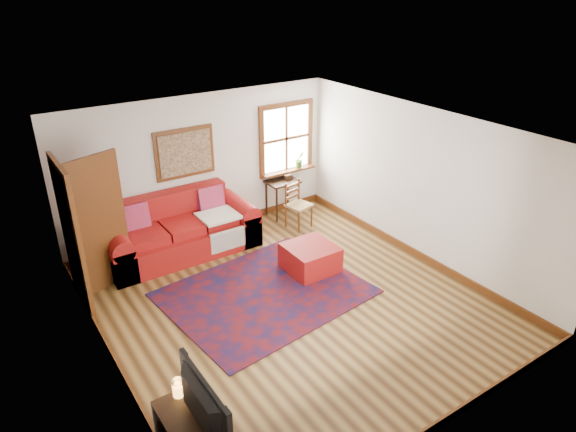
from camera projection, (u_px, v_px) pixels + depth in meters
ground at (290, 302)px, 7.39m from camera, size 5.50×5.50×0.00m
room_envelope at (289, 196)px, 6.69m from camera, size 5.04×5.54×2.52m
window at (288, 146)px, 9.74m from camera, size 1.18×0.20×1.38m
doorway at (88, 228)px, 7.15m from camera, size 0.89×1.08×2.14m
framed_artwork at (185, 153)px, 8.60m from camera, size 1.05×0.07×0.85m
persian_rug at (265, 293)px, 7.58m from camera, size 2.98×2.49×0.02m
red_leather_sofa at (180, 234)px, 8.59m from camera, size 2.53×1.04×0.99m
red_ottoman at (310, 258)px, 8.10m from camera, size 0.75×0.75×0.42m
side_table at (282, 187)px, 9.77m from camera, size 0.60×0.45×0.72m
ladder_back_chair at (297, 203)px, 9.40m from camera, size 0.48×0.47×0.87m
television at (195, 407)px, 4.54m from camera, size 0.13×0.97×0.56m
candle_hurricane at (178, 388)px, 5.01m from camera, size 0.12×0.12×0.18m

